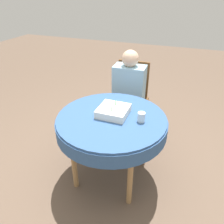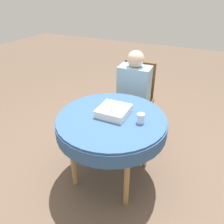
{
  "view_description": "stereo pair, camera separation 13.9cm",
  "coord_description": "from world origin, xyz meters",
  "views": [
    {
      "loc": [
        0.61,
        -1.62,
        1.8
      ],
      "look_at": [
        -0.0,
        0.01,
        0.78
      ],
      "focal_mm": 35.0,
      "sensor_mm": 36.0,
      "label": 1
    },
    {
      "loc": [
        0.74,
        -1.56,
        1.8
      ],
      "look_at": [
        -0.0,
        0.01,
        0.78
      ],
      "focal_mm": 35.0,
      "sensor_mm": 36.0,
      "label": 2
    }
  ],
  "objects": [
    {
      "name": "drinking_glass",
      "position": [
        0.28,
        0.02,
        0.78
      ],
      "size": [
        0.07,
        0.07,
        0.09
      ],
      "color": "silver",
      "rests_on": "dining_table"
    },
    {
      "name": "chair",
      "position": [
        -0.08,
        0.9,
        0.52
      ],
      "size": [
        0.47,
        0.47,
        0.96
      ],
      "rotation": [
        0.0,
        0.0,
        0.03
      ],
      "color": "brown",
      "rests_on": "ground_plane"
    },
    {
      "name": "dining_table",
      "position": [
        0.0,
        0.0,
        0.64
      ],
      "size": [
        1.05,
        1.05,
        0.73
      ],
      "color": "#335689",
      "rests_on": "ground_plane"
    },
    {
      "name": "person",
      "position": [
        -0.07,
        0.8,
        0.7
      ],
      "size": [
        0.39,
        0.34,
        1.15
      ],
      "rotation": [
        0.0,
        0.0,
        0.03
      ],
      "color": "#DBB293",
      "rests_on": "ground_plane"
    },
    {
      "name": "ground_plane",
      "position": [
        0.0,
        0.0,
        0.0
      ],
      "size": [
        12.0,
        12.0,
        0.0
      ],
      "primitive_type": "plane",
      "color": "brown"
    },
    {
      "name": "birthday_cake",
      "position": [
        -0.0,
        0.05,
        0.77
      ],
      "size": [
        0.28,
        0.28,
        0.12
      ],
      "color": "white",
      "rests_on": "dining_table"
    }
  ]
}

